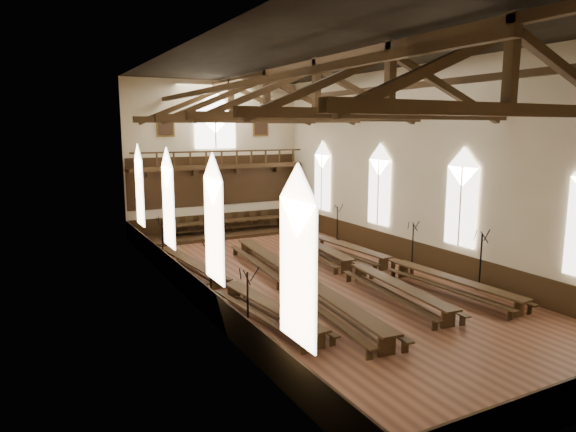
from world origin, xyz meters
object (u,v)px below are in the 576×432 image
Objects in this scene: refectory_row_a at (224,283)px; candelabrum_right_near at (480,272)px; candelabrum_left_far at (163,251)px; refectory_row_d at (393,263)px; candelabrum_left_mid at (211,289)px; refectory_row_b at (297,278)px; candelabrum_right_far at (337,230)px; candelabrum_left_near at (248,320)px; dais at (227,233)px; refectory_row_c at (354,266)px; high_table at (227,222)px; candelabrum_right_mid at (412,253)px.

candelabrum_right_near is (10.03, -4.57, 0.30)m from refectory_row_a.
refectory_row_a is 5.47× the size of candelabrum_left_far.
candelabrum_right_near reaches higher than refectory_row_d.
refectory_row_a is 1.87m from candelabrum_left_mid.
refectory_row_d is at bearing 1.00° from refectory_row_b.
candelabrum_right_far is (7.04, 7.59, 0.13)m from refectory_row_b.
refectory_row_a is at bearing -146.55° from candelabrum_right_far.
refectory_row_d is at bearing 3.80° from candelabrum_left_mid.
dais is at bearing 70.96° from candelabrum_left_near.
refectory_row_d is (8.31, -0.88, 0.03)m from refectory_row_a.
high_table is (-1.76, 11.85, 0.33)m from refectory_row_c.
candelabrum_left_mid is at bearing -90.00° from candelabrum_left_far.
candelabrum_right_near is 1.14× the size of candelabrum_right_mid.
refectory_row_c is (3.38, 0.56, -0.04)m from refectory_row_b.
candelabrum_right_mid is (11.10, 1.23, -0.12)m from candelabrum_left_mid.
candelabrum_left_far is (-5.68, -5.60, -0.09)m from high_table.
candelabrum_left_mid reaches higher than high_table.
dais is 4.99× the size of candelabrum_right_far.
candelabrum_right_near is at bearing -15.44° from candelabrum_left_mid.
refectory_row_c is 1.01× the size of refectory_row_d.
refectory_row_a is 12.02m from candelabrum_right_far.
refectory_row_a is 0.94× the size of refectory_row_b.
refectory_row_d is 12.86m from high_table.
refectory_row_c is at bearing -40.01° from candelabrum_left_far.
candelabrum_left_near is at bearing -135.05° from refectory_row_b.
refectory_row_c is at bearing 8.33° from candelabrum_left_mid.
refectory_row_c is 5.42× the size of candelabrum_right_near.
candelabrum_left_far is 1.09× the size of candelabrum_right_mid.
high_table is 16.90m from candelabrum_right_near.
refectory_row_a is 0.97× the size of refectory_row_c.
refectory_row_c reaches higher than refectory_row_d.
candelabrum_right_far is at bearing 47.16° from refectory_row_b.
candelabrum_right_mid reaches higher than candelabrum_right_far.
candelabrum_left_mid is at bearing -173.68° from candelabrum_right_mid.
candelabrum_right_near is (11.10, 0.45, 0.04)m from candelabrum_left_near.
candelabrum_left_near is 1.09× the size of candelabrum_right_mid.
candelabrum_left_near is at bearing -102.06° from refectory_row_a.
refectory_row_a is 3.14m from refectory_row_b.
candelabrum_right_mid is (5.42, -11.71, -0.16)m from high_table.
candelabrum_left_far is 11.13m from candelabrum_right_far.
candelabrum_left_far is 0.96× the size of candelabrum_right_near.
candelabrum_left_far reaches higher than refectory_row_a.
high_table is at bearing 108.71° from candelabrum_right_near.
candelabrum_right_near is (5.42, -16.00, -0.06)m from high_table.
candelabrum_left_mid reaches higher than candelabrum_left_near.
high_table is at bearing 138.39° from candelabrum_right_far.
refectory_row_a is 12.34m from dais.
dais is at bearing 44.62° from candelabrum_left_far.
candelabrum_left_near is at bearing -109.04° from dais.
candelabrum_left_mid is 1.04× the size of candelabrum_right_near.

